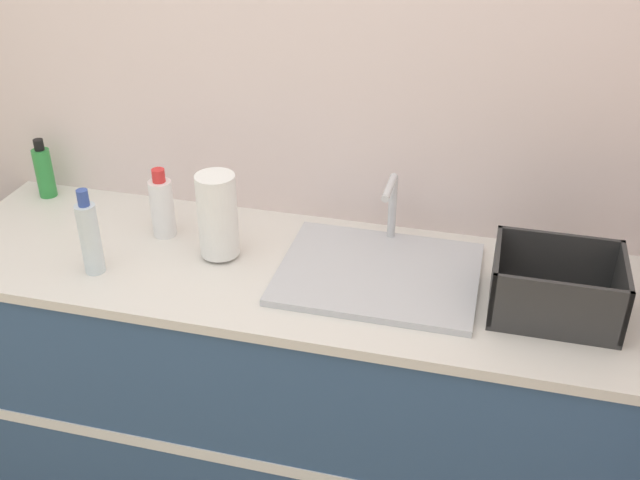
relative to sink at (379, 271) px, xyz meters
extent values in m
cube|color=silver|center=(-0.26, 0.32, 0.37)|extent=(4.45, 0.06, 2.60)
cube|color=#33517A|center=(-0.26, -0.02, -0.49)|extent=(2.05, 0.62, 0.89)
cube|color=white|center=(-0.26, -0.33, -0.49)|extent=(2.05, 0.01, 0.04)
cube|color=silver|center=(-0.26, -0.02, -0.03)|extent=(2.07, 0.64, 0.03)
cube|color=silver|center=(0.00, -0.01, -0.01)|extent=(0.55, 0.44, 0.02)
cylinder|color=silver|center=(0.00, 0.19, 0.10)|extent=(0.02, 0.02, 0.20)
cylinder|color=silver|center=(0.00, 0.12, 0.20)|extent=(0.02, 0.15, 0.02)
cylinder|color=#4C4C51|center=(-0.47, -0.01, -0.01)|extent=(0.09, 0.09, 0.01)
cylinder|color=white|center=(-0.47, -0.01, 0.12)|extent=(0.11, 0.11, 0.25)
cube|color=#2D2D2D|center=(0.47, -0.06, -0.01)|extent=(0.32, 0.25, 0.01)
cube|color=#2D2D2D|center=(0.47, -0.18, 0.07)|extent=(0.32, 0.01, 0.15)
cube|color=#2D2D2D|center=(0.47, 0.06, 0.07)|extent=(0.32, 0.01, 0.15)
cube|color=#2D2D2D|center=(0.31, -0.06, 0.07)|extent=(0.01, 0.25, 0.15)
cube|color=#2D2D2D|center=(0.62, -0.06, 0.07)|extent=(0.01, 0.25, 0.15)
cylinder|color=#2D8C3D|center=(-1.17, 0.21, 0.07)|extent=(0.06, 0.06, 0.17)
cylinder|color=black|center=(-1.17, 0.21, 0.17)|extent=(0.03, 0.03, 0.04)
cylinder|color=silver|center=(-0.78, -0.18, 0.09)|extent=(0.06, 0.06, 0.21)
cylinder|color=#334C9E|center=(-0.78, -0.18, 0.22)|extent=(0.03, 0.03, 0.05)
cylinder|color=white|center=(-0.68, 0.06, 0.07)|extent=(0.07, 0.07, 0.18)
cylinder|color=red|center=(-0.68, 0.06, 0.18)|extent=(0.04, 0.04, 0.04)
camera|label=1|loc=(0.28, -1.74, 1.12)|focal=42.00mm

